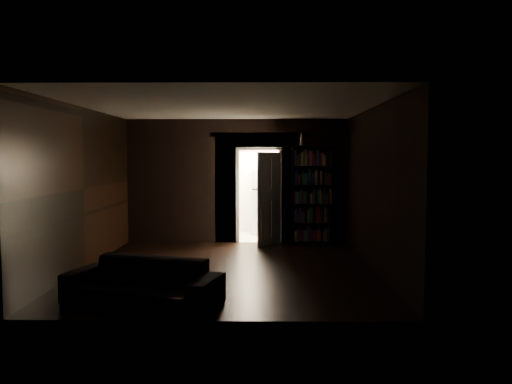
# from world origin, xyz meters

# --- Properties ---
(ground) EXTENTS (5.50, 5.50, 0.00)m
(ground) POSITION_xyz_m (0.00, 0.00, 0.00)
(ground) COLOR black
(ground) RESTS_ON ground
(room_walls) EXTENTS (5.02, 5.61, 2.84)m
(room_walls) POSITION_xyz_m (-0.01, 1.07, 1.68)
(room_walls) COLOR black
(room_walls) RESTS_ON ground
(kitchen_alcove) EXTENTS (2.20, 1.80, 2.60)m
(kitchen_alcove) POSITION_xyz_m (0.50, 3.87, 1.21)
(kitchen_alcove) COLOR beige
(kitchen_alcove) RESTS_ON ground
(sofa) EXTENTS (2.21, 1.42, 0.79)m
(sofa) POSITION_xyz_m (-0.98, -2.10, 0.39)
(sofa) COLOR black
(sofa) RESTS_ON ground
(bookshelf) EXTENTS (0.93, 0.40, 2.20)m
(bookshelf) POSITION_xyz_m (1.68, 2.55, 1.10)
(bookshelf) COLOR black
(bookshelf) RESTS_ON ground
(refrigerator) EXTENTS (0.96, 0.93, 1.65)m
(refrigerator) POSITION_xyz_m (0.69, 4.11, 0.82)
(refrigerator) COLOR white
(refrigerator) RESTS_ON ground
(door) EXTENTS (0.53, 0.73, 2.05)m
(door) POSITION_xyz_m (0.73, 2.38, 1.02)
(door) COLOR silver
(door) RESTS_ON ground
(figurine) EXTENTS (0.10, 0.10, 0.30)m
(figurine) POSITION_xyz_m (1.44, 2.57, 2.35)
(figurine) COLOR silver
(figurine) RESTS_ON bookshelf
(bottles) EXTENTS (0.66, 0.13, 0.27)m
(bottles) POSITION_xyz_m (0.73, 4.03, 1.78)
(bottles) COLOR black
(bottles) RESTS_ON refrigerator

